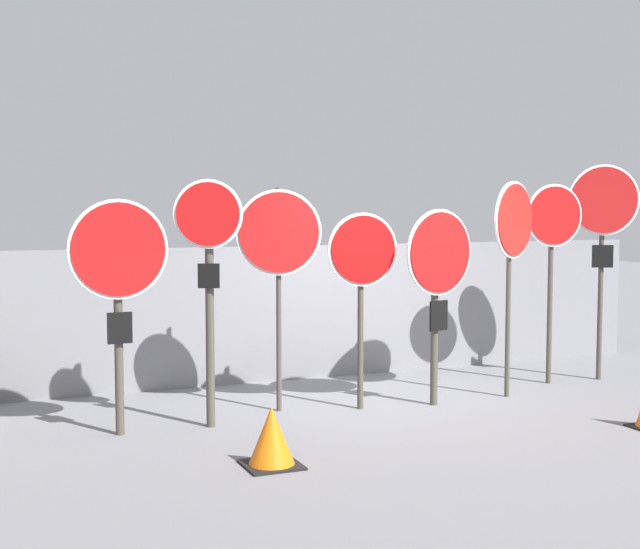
{
  "coord_description": "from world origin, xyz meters",
  "views": [
    {
      "loc": [
        -4.51,
        -8.68,
        2.19
      ],
      "look_at": [
        -0.86,
        0.0,
        1.46
      ],
      "focal_mm": 50.0,
      "sensor_mm": 36.0,
      "label": 1
    }
  ],
  "objects_px": {
    "stop_sign_2": "(279,244)",
    "stop_sign_7": "(603,219)",
    "stop_sign_0": "(119,272)",
    "traffic_cone_0": "(272,437)",
    "stop_sign_5": "(513,233)",
    "stop_sign_6": "(553,235)",
    "stop_sign_3": "(362,265)",
    "stop_sign_4": "(438,270)",
    "stop_sign_1": "(209,258)"
  },
  "relations": [
    {
      "from": "stop_sign_3",
      "to": "stop_sign_4",
      "type": "height_order",
      "value": "stop_sign_4"
    },
    {
      "from": "stop_sign_2",
      "to": "stop_sign_6",
      "type": "relative_size",
      "value": 0.97
    },
    {
      "from": "stop_sign_4",
      "to": "stop_sign_6",
      "type": "distance_m",
      "value": 1.98
    },
    {
      "from": "stop_sign_2",
      "to": "stop_sign_7",
      "type": "height_order",
      "value": "stop_sign_7"
    },
    {
      "from": "stop_sign_4",
      "to": "stop_sign_7",
      "type": "bearing_deg",
      "value": -4.05
    },
    {
      "from": "stop_sign_6",
      "to": "stop_sign_5",
      "type": "bearing_deg",
      "value": -148.01
    },
    {
      "from": "stop_sign_2",
      "to": "stop_sign_3",
      "type": "xyz_separation_m",
      "value": [
        0.85,
        -0.25,
        -0.23
      ]
    },
    {
      "from": "stop_sign_0",
      "to": "stop_sign_5",
      "type": "relative_size",
      "value": 0.91
    },
    {
      "from": "stop_sign_3",
      "to": "stop_sign_7",
      "type": "bearing_deg",
      "value": 9.02
    },
    {
      "from": "stop_sign_7",
      "to": "traffic_cone_0",
      "type": "distance_m",
      "value": 5.67
    },
    {
      "from": "stop_sign_4",
      "to": "stop_sign_6",
      "type": "height_order",
      "value": "stop_sign_6"
    },
    {
      "from": "stop_sign_1",
      "to": "stop_sign_0",
      "type": "bearing_deg",
      "value": -159.52
    },
    {
      "from": "stop_sign_5",
      "to": "traffic_cone_0",
      "type": "height_order",
      "value": "stop_sign_5"
    },
    {
      "from": "stop_sign_2",
      "to": "stop_sign_5",
      "type": "height_order",
      "value": "stop_sign_5"
    },
    {
      "from": "stop_sign_5",
      "to": "traffic_cone_0",
      "type": "bearing_deg",
      "value": 175.22
    },
    {
      "from": "stop_sign_0",
      "to": "stop_sign_6",
      "type": "relative_size",
      "value": 0.92
    },
    {
      "from": "stop_sign_2",
      "to": "stop_sign_5",
      "type": "xyz_separation_m",
      "value": [
        2.69,
        -0.35,
        0.09
      ]
    },
    {
      "from": "stop_sign_0",
      "to": "stop_sign_4",
      "type": "distance_m",
      "value": 3.43
    },
    {
      "from": "stop_sign_0",
      "to": "stop_sign_7",
      "type": "xyz_separation_m",
      "value": [
        6.04,
        0.41,
        0.45
      ]
    },
    {
      "from": "stop_sign_2",
      "to": "stop_sign_1",
      "type": "bearing_deg",
      "value": -142.27
    },
    {
      "from": "stop_sign_1",
      "to": "traffic_cone_0",
      "type": "height_order",
      "value": "stop_sign_1"
    },
    {
      "from": "stop_sign_4",
      "to": "stop_sign_5",
      "type": "xyz_separation_m",
      "value": [
        0.99,
        0.05,
        0.38
      ]
    },
    {
      "from": "stop_sign_0",
      "to": "stop_sign_5",
      "type": "bearing_deg",
      "value": -1.29
    },
    {
      "from": "stop_sign_7",
      "to": "stop_sign_3",
      "type": "bearing_deg",
      "value": -150.35
    },
    {
      "from": "stop_sign_1",
      "to": "stop_sign_5",
      "type": "relative_size",
      "value": 0.99
    },
    {
      "from": "stop_sign_0",
      "to": "stop_sign_7",
      "type": "distance_m",
      "value": 6.07
    },
    {
      "from": "stop_sign_2",
      "to": "stop_sign_5",
      "type": "relative_size",
      "value": 0.97
    },
    {
      "from": "stop_sign_3",
      "to": "stop_sign_5",
      "type": "height_order",
      "value": "stop_sign_5"
    },
    {
      "from": "stop_sign_6",
      "to": "stop_sign_2",
      "type": "bearing_deg",
      "value": -172.99
    },
    {
      "from": "traffic_cone_0",
      "to": "stop_sign_0",
      "type": "bearing_deg",
      "value": 123.74
    },
    {
      "from": "stop_sign_2",
      "to": "stop_sign_0",
      "type": "bearing_deg",
      "value": -154.17
    },
    {
      "from": "traffic_cone_0",
      "to": "stop_sign_1",
      "type": "bearing_deg",
      "value": 94.7
    },
    {
      "from": "stop_sign_5",
      "to": "stop_sign_6",
      "type": "distance_m",
      "value": 1.01
    },
    {
      "from": "stop_sign_5",
      "to": "stop_sign_6",
      "type": "height_order",
      "value": "stop_sign_5"
    },
    {
      "from": "stop_sign_7",
      "to": "stop_sign_2",
      "type": "bearing_deg",
      "value": -154.62
    },
    {
      "from": "stop_sign_4",
      "to": "traffic_cone_0",
      "type": "relative_size",
      "value": 4.22
    },
    {
      "from": "stop_sign_1",
      "to": "traffic_cone_0",
      "type": "bearing_deg",
      "value": -63.32
    },
    {
      "from": "stop_sign_0",
      "to": "stop_sign_5",
      "type": "distance_m",
      "value": 4.43
    },
    {
      "from": "stop_sign_0",
      "to": "stop_sign_1",
      "type": "xyz_separation_m",
      "value": [
        0.87,
        -0.02,
        0.11
      ]
    },
    {
      "from": "stop_sign_5",
      "to": "stop_sign_6",
      "type": "relative_size",
      "value": 1.01
    },
    {
      "from": "stop_sign_0",
      "to": "traffic_cone_0",
      "type": "relative_size",
      "value": 4.42
    },
    {
      "from": "stop_sign_3",
      "to": "stop_sign_6",
      "type": "xyz_separation_m",
      "value": [
        2.74,
        0.35,
        0.26
      ]
    },
    {
      "from": "stop_sign_7",
      "to": "stop_sign_6",
      "type": "bearing_deg",
      "value": -159.07
    },
    {
      "from": "stop_sign_6",
      "to": "traffic_cone_0",
      "type": "relative_size",
      "value": 4.81
    },
    {
      "from": "stop_sign_3",
      "to": "stop_sign_7",
      "type": "xyz_separation_m",
      "value": [
        3.45,
        0.3,
        0.45
      ]
    },
    {
      "from": "stop_sign_1",
      "to": "stop_sign_6",
      "type": "relative_size",
      "value": 1.0
    },
    {
      "from": "stop_sign_0",
      "to": "stop_sign_3",
      "type": "bearing_deg",
      "value": 0.95
    },
    {
      "from": "stop_sign_1",
      "to": "traffic_cone_0",
      "type": "xyz_separation_m",
      "value": [
        0.12,
        -1.46,
        -1.43
      ]
    },
    {
      "from": "stop_sign_0",
      "to": "stop_sign_4",
      "type": "xyz_separation_m",
      "value": [
        3.43,
        -0.04,
        -0.07
      ]
    },
    {
      "from": "stop_sign_3",
      "to": "stop_sign_5",
      "type": "xyz_separation_m",
      "value": [
        1.84,
        -0.1,
        0.32
      ]
    }
  ]
}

